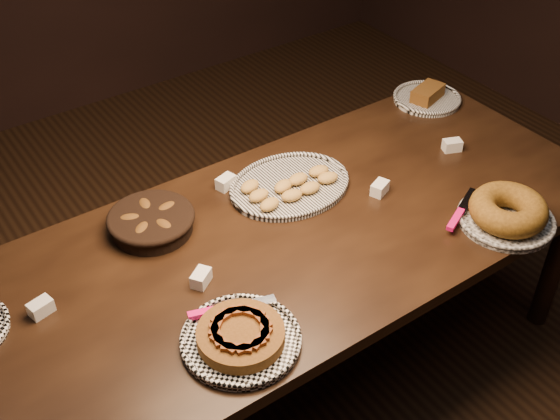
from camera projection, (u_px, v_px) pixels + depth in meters
ground at (286, 375)px, 2.83m from camera, size 5.00×5.00×0.00m
buffet_table at (287, 251)px, 2.41m from camera, size 2.40×1.00×0.75m
apple_tart_plate at (241, 337)px, 1.98m from camera, size 0.35×0.35×0.07m
madeleine_platter at (290, 186)px, 2.55m from camera, size 0.46×0.37×0.05m
bundt_cake_plate at (507, 213)px, 2.39m from camera, size 0.39×0.36×0.10m
croissant_basket at (151, 221)px, 2.36m from camera, size 0.32×0.32×0.07m
loaf_plate at (427, 97)px, 3.05m from camera, size 0.30×0.30×0.07m
tent_cards at (273, 214)px, 2.42m from camera, size 1.71×0.45×0.04m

